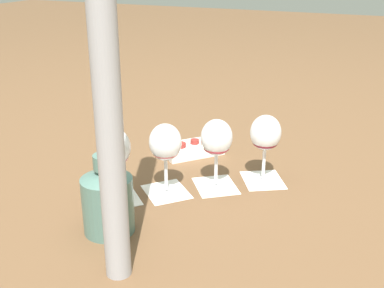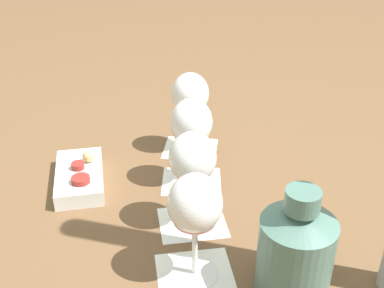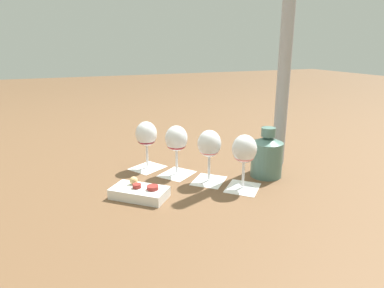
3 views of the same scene
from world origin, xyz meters
TOP-DOWN VIEW (x-y plane):
  - ground_plane at (0.00, 0.00)m, footprint 8.00×8.00m
  - tasting_card_0 at (-0.15, -0.12)m, footprint 0.15×0.15m
  - tasting_card_1 at (-0.05, -0.04)m, footprint 0.15×0.15m
  - tasting_card_2 at (0.05, 0.04)m, footprint 0.15×0.15m
  - tasting_card_3 at (0.15, 0.12)m, footprint 0.15×0.15m
  - wine_glass_0 at (-0.15, -0.12)m, footprint 0.08×0.08m
  - wine_glass_1 at (-0.05, -0.04)m, footprint 0.08×0.08m
  - wine_glass_2 at (0.05, 0.04)m, footprint 0.08×0.08m
  - wine_glass_3 at (0.15, 0.12)m, footprint 0.08×0.08m
  - ceramic_vase at (-0.09, -0.25)m, footprint 0.11×0.11m
  - snack_dish at (-0.09, 0.21)m, footprint 0.18×0.19m

SIDE VIEW (x-z plane):
  - ground_plane at x=0.00m, z-range 0.00..0.00m
  - tasting_card_0 at x=-0.15m, z-range 0.00..0.00m
  - tasting_card_1 at x=-0.05m, z-range 0.00..0.00m
  - tasting_card_2 at x=0.05m, z-range 0.00..0.00m
  - tasting_card_3 at x=0.15m, z-range 0.00..0.00m
  - snack_dish at x=-0.09m, z-range -0.01..0.05m
  - ceramic_vase at x=-0.09m, z-range -0.01..0.17m
  - wine_glass_1 at x=-0.05m, z-range 0.04..0.21m
  - wine_glass_3 at x=0.15m, z-range 0.04..0.21m
  - wine_glass_0 at x=-0.15m, z-range 0.04..0.21m
  - wine_glass_2 at x=0.05m, z-range 0.04..0.21m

